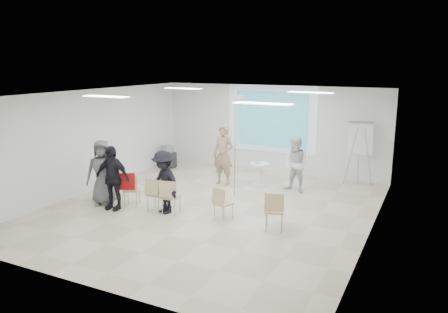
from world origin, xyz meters
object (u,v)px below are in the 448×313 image
at_px(player_right, 296,161).
at_px(chair_left_mid, 131,188).
at_px(audience_left, 112,173).
at_px(audience_outer, 102,169).
at_px(laptop, 157,193).
at_px(flipchart_easel, 360,138).
at_px(chair_far_left, 114,180).
at_px(audience_mid, 164,178).
at_px(chair_left_inner, 155,192).
at_px(av_cart, 168,158).
at_px(chair_right_far, 274,208).
at_px(chair_center, 170,194).
at_px(pedestal_table, 259,173).
at_px(chair_right_inner, 221,201).
at_px(player_left, 223,151).

bearing_deg(player_right, chair_left_mid, -124.21).
bearing_deg(audience_left, audience_outer, 151.86).
height_order(laptop, audience_left, audience_left).
relative_size(audience_outer, flipchart_easel, 0.99).
height_order(chair_far_left, audience_mid, audience_mid).
height_order(chair_left_inner, av_cart, chair_left_inner).
height_order(chair_left_mid, audience_outer, audience_outer).
bearing_deg(audience_mid, chair_right_far, 22.68).
relative_size(audience_left, audience_outer, 0.98).
xyz_separation_m(chair_far_left, chair_center, (2.07, -0.36, -0.02)).
bearing_deg(chair_center, chair_right_far, -7.01).
xyz_separation_m(audience_mid, audience_outer, (-1.87, -0.13, 0.07)).
distance_m(pedestal_table, chair_right_inner, 3.24).
relative_size(chair_center, audience_mid, 0.50).
distance_m(chair_left_mid, chair_right_far, 4.01).
distance_m(chair_far_left, flipchart_easel, 7.46).
height_order(chair_center, av_cart, chair_center).
xyz_separation_m(player_left, laptop, (-0.44, -2.97, -0.60)).
bearing_deg(chair_left_inner, pedestal_table, 65.79).
distance_m(player_right, chair_right_far, 3.28).
height_order(pedestal_table, player_left, player_left).
height_order(player_left, av_cart, player_left).
xyz_separation_m(audience_left, audience_outer, (-0.50, 0.22, 0.02)).
bearing_deg(player_left, chair_right_inner, -60.97).
distance_m(chair_left_mid, laptop, 0.81).
bearing_deg(chair_left_mid, pedestal_table, 31.62).
relative_size(audience_mid, flipchart_easel, 0.91).
xyz_separation_m(audience_left, av_cart, (-1.26, 4.45, -0.59)).
xyz_separation_m(chair_right_inner, flipchart_easel, (2.42, 4.69, 0.99)).
distance_m(audience_left, audience_outer, 0.55).
distance_m(laptop, audience_left, 1.27).
bearing_deg(chair_center, laptop, 152.93).
height_order(chair_left_mid, laptop, chair_left_mid).
bearing_deg(flipchart_easel, pedestal_table, -163.43).
xyz_separation_m(chair_left_mid, audience_outer, (-0.79, -0.17, 0.48)).
xyz_separation_m(laptop, audience_mid, (0.27, -0.07, 0.44)).
bearing_deg(audience_mid, audience_left, -144.07).
xyz_separation_m(chair_left_inner, audience_outer, (-1.60, -0.10, 0.47)).
distance_m(audience_outer, av_cart, 4.35).
height_order(player_left, chair_right_far, player_left).
xyz_separation_m(chair_left_inner, chair_right_inner, (1.82, 0.18, -0.04)).
height_order(chair_far_left, chair_right_inner, chair_far_left).
bearing_deg(chair_right_inner, chair_left_inner, -158.96).
xyz_separation_m(audience_left, flipchart_easel, (5.34, 5.19, 0.51)).
height_order(chair_far_left, chair_center, chair_far_left).
relative_size(player_right, chair_left_mid, 2.16).
distance_m(chair_left_mid, audience_mid, 1.16).
bearing_deg(chair_left_mid, audience_outer, 168.88).
bearing_deg(pedestal_table, chair_left_mid, -124.91).
distance_m(pedestal_table, laptop, 3.65).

